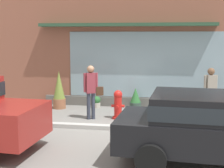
{
  "coord_description": "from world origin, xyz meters",
  "views": [
    {
      "loc": [
        1.5,
        -9.3,
        2.67
      ],
      "look_at": [
        -0.23,
        1.2,
        1.12
      ],
      "focal_mm": 52.91,
      "sensor_mm": 36.0,
      "label": 1
    }
  ],
  "objects_px": {
    "potted_plant_window_left": "(97,102)",
    "potted_plant_trailing_edge": "(59,91)",
    "parked_car_black": "(215,124)",
    "potted_plant_near_hydrant": "(135,99)",
    "pedestrian_passerby": "(210,90)",
    "fire_hydrant": "(118,104)",
    "pedestrian_with_handbag": "(91,88)"
  },
  "relations": [
    {
      "from": "potted_plant_window_left",
      "to": "potted_plant_trailing_edge",
      "type": "xyz_separation_m",
      "value": [
        -1.35,
        -0.35,
        0.45
      ]
    },
    {
      "from": "parked_car_black",
      "to": "potted_plant_window_left",
      "type": "relative_size",
      "value": 9.95
    },
    {
      "from": "potted_plant_near_hydrant",
      "to": "potted_plant_trailing_edge",
      "type": "relative_size",
      "value": 0.58
    },
    {
      "from": "pedestrian_passerby",
      "to": "fire_hydrant",
      "type": "bearing_deg",
      "value": 162.69
    },
    {
      "from": "fire_hydrant",
      "to": "pedestrian_with_handbag",
      "type": "height_order",
      "value": "pedestrian_with_handbag"
    },
    {
      "from": "potted_plant_near_hydrant",
      "to": "pedestrian_passerby",
      "type": "bearing_deg",
      "value": -23.1
    },
    {
      "from": "fire_hydrant",
      "to": "potted_plant_window_left",
      "type": "distance_m",
      "value": 1.87
    },
    {
      "from": "pedestrian_passerby",
      "to": "potted_plant_window_left",
      "type": "relative_size",
      "value": 3.85
    },
    {
      "from": "parked_car_black",
      "to": "potted_plant_near_hydrant",
      "type": "height_order",
      "value": "parked_car_black"
    },
    {
      "from": "pedestrian_passerby",
      "to": "parked_car_black",
      "type": "relative_size",
      "value": 0.39
    },
    {
      "from": "pedestrian_passerby",
      "to": "potted_plant_window_left",
      "type": "xyz_separation_m",
      "value": [
        -3.95,
        1.21,
        -0.76
      ]
    },
    {
      "from": "fire_hydrant",
      "to": "potted_plant_window_left",
      "type": "relative_size",
      "value": 2.15
    },
    {
      "from": "pedestrian_with_handbag",
      "to": "potted_plant_window_left",
      "type": "xyz_separation_m",
      "value": [
        -0.2,
        1.72,
        -0.8
      ]
    },
    {
      "from": "pedestrian_with_handbag",
      "to": "potted_plant_trailing_edge",
      "type": "bearing_deg",
      "value": 114.23
    },
    {
      "from": "pedestrian_with_handbag",
      "to": "potted_plant_trailing_edge",
      "type": "xyz_separation_m",
      "value": [
        -1.54,
        1.37,
        -0.35
      ]
    },
    {
      "from": "parked_car_black",
      "to": "potted_plant_near_hydrant",
      "type": "relative_size",
      "value": 5.37
    },
    {
      "from": "fire_hydrant",
      "to": "parked_car_black",
      "type": "bearing_deg",
      "value": -53.49
    },
    {
      "from": "pedestrian_with_handbag",
      "to": "parked_car_black",
      "type": "xyz_separation_m",
      "value": [
        3.38,
        -3.25,
        -0.17
      ]
    },
    {
      "from": "parked_car_black",
      "to": "pedestrian_with_handbag",
      "type": "bearing_deg",
      "value": 139.57
    },
    {
      "from": "parked_car_black",
      "to": "pedestrian_passerby",
      "type": "bearing_deg",
      "value": 87.77
    },
    {
      "from": "pedestrian_with_handbag",
      "to": "potted_plant_near_hydrant",
      "type": "xyz_separation_m",
      "value": [
        1.28,
        1.57,
        -0.63
      ]
    },
    {
      "from": "parked_car_black",
      "to": "potted_plant_trailing_edge",
      "type": "distance_m",
      "value": 6.76
    },
    {
      "from": "pedestrian_passerby",
      "to": "potted_plant_trailing_edge",
      "type": "distance_m",
      "value": 5.38
    },
    {
      "from": "potted_plant_trailing_edge",
      "to": "potted_plant_window_left",
      "type": "bearing_deg",
      "value": 14.53
    },
    {
      "from": "pedestrian_with_handbag",
      "to": "pedestrian_passerby",
      "type": "xyz_separation_m",
      "value": [
        3.76,
        0.52,
        -0.04
      ]
    },
    {
      "from": "fire_hydrant",
      "to": "pedestrian_with_handbag",
      "type": "bearing_deg",
      "value": -167.28
    },
    {
      "from": "potted_plant_trailing_edge",
      "to": "pedestrian_with_handbag",
      "type": "bearing_deg",
      "value": -41.64
    },
    {
      "from": "fire_hydrant",
      "to": "pedestrian_passerby",
      "type": "xyz_separation_m",
      "value": [
        2.92,
        0.33,
        0.51
      ]
    },
    {
      "from": "parked_car_black",
      "to": "potted_plant_trailing_edge",
      "type": "bearing_deg",
      "value": 140.25
    },
    {
      "from": "pedestrian_with_handbag",
      "to": "pedestrian_passerby",
      "type": "relative_size",
      "value": 1.04
    },
    {
      "from": "potted_plant_near_hydrant",
      "to": "potted_plant_trailing_edge",
      "type": "bearing_deg",
      "value": -175.93
    },
    {
      "from": "fire_hydrant",
      "to": "potted_plant_window_left",
      "type": "bearing_deg",
      "value": 123.97
    }
  ]
}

